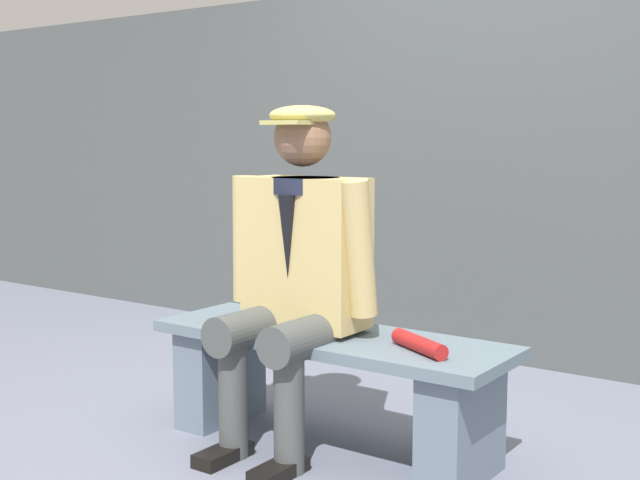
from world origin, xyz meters
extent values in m
plane|color=slate|center=(0.00, 0.00, 0.00)|extent=(30.00, 30.00, 0.00)
cube|color=slate|center=(0.00, 0.00, 0.43)|extent=(1.41, 0.46, 0.04)
cube|color=slate|center=(-0.55, 0.00, 0.20)|extent=(0.16, 0.39, 0.41)
cube|color=slate|center=(0.55, 0.00, 0.20)|extent=(0.16, 0.39, 0.41)
cube|color=tan|center=(0.11, 0.00, 0.75)|extent=(0.47, 0.22, 0.56)
cylinder|color=#1E2338|center=(0.11, 0.00, 1.00)|extent=(0.26, 0.26, 0.06)
cone|color=black|center=(0.11, 0.12, 0.82)|extent=(0.07, 0.07, 0.31)
sphere|color=#8C664C|center=(0.11, 0.02, 1.18)|extent=(0.22, 0.22, 0.22)
ellipsoid|color=tan|center=(0.11, 0.02, 1.26)|extent=(0.25, 0.25, 0.08)
cube|color=tan|center=(0.11, 0.12, 1.23)|extent=(0.17, 0.10, 0.02)
cylinder|color=#484D4C|center=(-0.02, 0.14, 0.47)|extent=(0.15, 0.46, 0.15)
cylinder|color=#484D4C|center=(-0.02, 0.28, 0.23)|extent=(0.11, 0.11, 0.47)
cube|color=black|center=(-0.02, 0.34, 0.03)|extent=(0.10, 0.24, 0.05)
cylinder|color=tan|center=(-0.16, 0.04, 0.79)|extent=(0.11, 0.17, 0.50)
cylinder|color=#484D4C|center=(0.24, 0.14, 0.47)|extent=(0.15, 0.46, 0.15)
cylinder|color=#484D4C|center=(0.24, 0.28, 0.23)|extent=(0.11, 0.11, 0.47)
cube|color=black|center=(0.24, 0.34, 0.03)|extent=(0.10, 0.24, 0.05)
cylinder|color=tan|center=(0.38, 0.04, 0.79)|extent=(0.10, 0.11, 0.49)
cylinder|color=#B21E1E|center=(-0.41, 0.05, 0.48)|extent=(0.27, 0.18, 0.06)
cube|color=#4A4F50|center=(0.00, -1.66, 1.01)|extent=(12.00, 0.24, 2.01)
camera|label=1|loc=(-1.77, 2.56, 1.18)|focal=47.33mm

